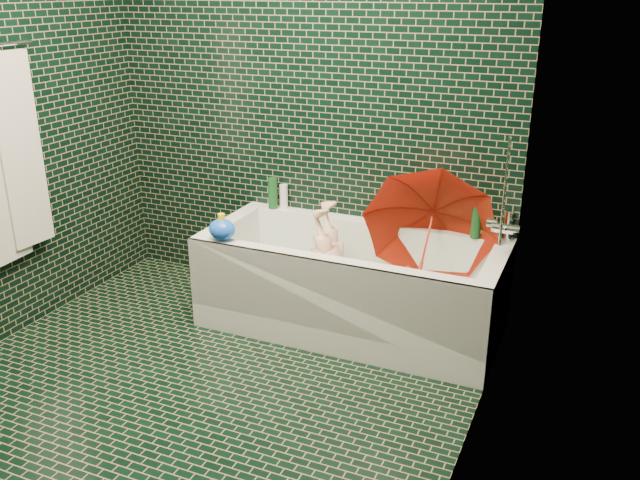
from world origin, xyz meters
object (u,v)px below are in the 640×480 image
at_px(umbrella, 427,239).
at_px(bath_toy, 222,229).
at_px(rubber_duck, 482,229).
at_px(bathtub, 350,294).
at_px(child, 336,278).

xyz_separation_m(umbrella, bath_toy, (-1.07, -0.37, 0.02)).
bearing_deg(umbrella, rubber_duck, 43.86).
height_order(umbrella, bath_toy, umbrella).
bearing_deg(rubber_duck, bathtub, -141.91).
relative_size(child, rubber_duck, 6.79).
bearing_deg(rubber_duck, child, -142.78).
bearing_deg(rubber_duck, bath_toy, -143.42).
height_order(rubber_duck, bath_toy, bath_toy).
distance_m(rubber_duck, bath_toy, 1.47).
xyz_separation_m(bathtub, rubber_duck, (0.66, 0.35, 0.38)).
bearing_deg(child, rubber_duck, 113.96).
bearing_deg(umbrella, bathtub, -175.46).
xyz_separation_m(bathtub, bath_toy, (-0.66, -0.30, 0.41)).
bearing_deg(bathtub, umbrella, 9.34).
xyz_separation_m(child, rubber_duck, (0.74, 0.38, 0.29)).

